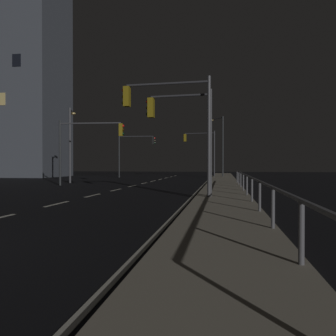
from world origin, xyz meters
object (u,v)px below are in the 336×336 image
object	(u,v)px
street_lamp_across_street	(221,140)
traffic_light_far_right	(135,147)
traffic_light_far_center	(181,122)
street_lamp_far_end	(71,137)
traffic_light_mid_left	(89,139)
building_distant	(7,71)
traffic_light_near_left	(201,145)
traffic_light_near_right	(170,113)

from	to	relation	value
street_lamp_across_street	traffic_light_far_right	bearing A→B (deg)	-170.17
traffic_light_far_center	street_lamp_far_end	world-z (taller)	street_lamp_far_end
traffic_light_far_right	traffic_light_mid_left	bearing A→B (deg)	-87.78
street_lamp_across_street	building_distant	world-z (taller)	building_distant
traffic_light_far_center	street_lamp_far_end	bearing A→B (deg)	132.14
traffic_light_mid_left	traffic_light_far_right	world-z (taller)	traffic_light_far_right
traffic_light_far_right	street_lamp_far_end	world-z (taller)	street_lamp_far_end
traffic_light_near_left	street_lamp_across_street	size ratio (longest dim) A/B	0.76
street_lamp_far_end	building_distant	size ratio (longest dim) A/B	0.23
traffic_light_near_right	traffic_light_near_left	distance (m)	27.93
traffic_light_far_right	building_distant	size ratio (longest dim) A/B	0.19
traffic_light_far_right	building_distant	distance (m)	20.57
traffic_light_near_right	traffic_light_far_right	distance (m)	27.31
traffic_light_near_left	street_lamp_across_street	distance (m)	2.51
street_lamp_far_end	building_distant	bearing A→B (deg)	138.44
street_lamp_far_end	building_distant	xyz separation A→B (m)	(-15.22, 13.50, 10.08)
traffic_light_near_right	traffic_light_near_left	xyz separation A→B (m)	(-0.31, 27.92, 0.09)
street_lamp_across_street	street_lamp_far_end	bearing A→B (deg)	-131.69
traffic_light_far_center	traffic_light_far_right	world-z (taller)	traffic_light_far_right
traffic_light_mid_left	traffic_light_near_left	distance (m)	20.00
street_lamp_across_street	street_lamp_far_end	distance (m)	19.69
traffic_light_mid_left	street_lamp_across_street	size ratio (longest dim) A/B	0.69
traffic_light_near_right	building_distant	distance (m)	38.66
traffic_light_mid_left	street_lamp_across_street	world-z (taller)	street_lamp_across_street
traffic_light_mid_left	building_distant	xyz separation A→B (m)	(-18.44, 17.26, 10.49)
traffic_light_far_right	street_lamp_across_street	xyz separation A→B (m)	(10.52, 1.82, 0.83)
street_lamp_across_street	building_distant	distance (m)	29.88
traffic_light_far_center	traffic_light_near_left	world-z (taller)	traffic_light_near_left
traffic_light_far_center	traffic_light_near_right	bearing A→B (deg)	-131.84
street_lamp_far_end	traffic_light_far_right	bearing A→B (deg)	78.70
traffic_light_far_center	street_lamp_across_street	bearing A→B (deg)	86.47
building_distant	traffic_light_mid_left	bearing A→B (deg)	-43.11
traffic_light_mid_left	traffic_light_far_center	bearing A→B (deg)	-47.19
traffic_light_far_right	building_distant	xyz separation A→B (m)	(-17.79, 0.62, 10.30)
street_lamp_far_end	traffic_light_mid_left	bearing A→B (deg)	-49.48
traffic_light_far_center	building_distant	xyz separation A→B (m)	(-26.63, 26.10, 10.45)
traffic_light_far_right	traffic_light_near_left	xyz separation A→B (m)	(8.06, 1.93, 0.32)
traffic_light_mid_left	street_lamp_far_end	world-z (taller)	street_lamp_far_end
traffic_light_far_right	traffic_light_near_right	bearing A→B (deg)	-72.14
street_lamp_across_street	building_distant	size ratio (longest dim) A/B	0.26
traffic_light_near_right	street_lamp_across_street	xyz separation A→B (m)	(2.14, 27.81, 0.60)
traffic_light_near_right	traffic_light_far_right	xyz separation A→B (m)	(-8.37, 25.99, -0.23)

